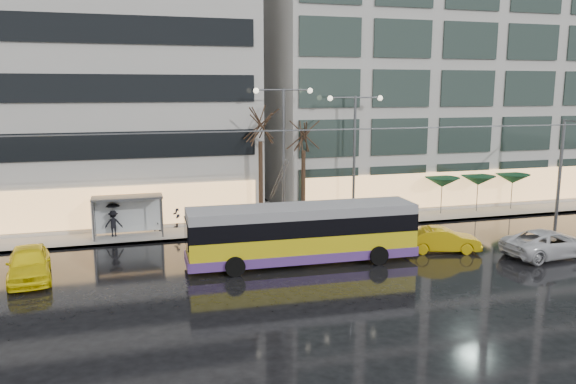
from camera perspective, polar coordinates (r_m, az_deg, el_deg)
name	(u,v)px	position (r m, az deg, el deg)	size (l,w,h in m)	color
ground	(304,282)	(27.26, 1.60, -9.09)	(140.00, 140.00, 0.00)	black
sidewalk	(272,215)	(40.72, -1.65, -2.39)	(80.00, 10.00, 0.15)	gray
kerb	(291,232)	(36.08, 0.30, -4.07)	(80.00, 0.10, 0.15)	slate
building_right	(450,47)	(51.20, 16.12, 13.99)	(32.00, 14.00, 25.00)	#B3B1AB
trolleybus	(303,235)	(29.62, 1.49, -4.41)	(12.19, 4.89, 5.62)	gold
catenary	(280,170)	(33.94, -0.79, 2.20)	(42.24, 5.12, 7.00)	#595B60
bus_shelter	(121,207)	(35.90, -16.59, -1.50)	(4.20, 1.60, 2.51)	#595B60
street_lamp_near	(283,137)	(36.75, -0.46, 5.56)	(3.96, 0.36, 9.03)	#595B60
street_lamp_far	(355,140)	(38.41, 6.78, 5.29)	(3.96, 0.36, 8.53)	#595B60
tree_a	(260,121)	(36.50, -2.84, 7.24)	(3.20, 3.20, 8.40)	black
tree_b	(304,130)	(37.53, 1.59, 6.28)	(3.20, 3.20, 7.70)	black
parasol_a	(442,182)	(42.17, 15.39, 0.96)	(2.50, 2.50, 2.65)	#595B60
parasol_b	(478,180)	(43.79, 18.75, 1.12)	(2.50, 2.50, 2.65)	#595B60
parasol_c	(513,179)	(45.56, 21.86, 1.26)	(2.50, 2.50, 2.65)	#595B60
taxi_a	(29,263)	(30.02, -24.83, -6.59)	(1.94, 4.81, 1.64)	yellow
taxi_b	(442,240)	(33.05, 15.39, -4.70)	(1.46, 4.20, 1.38)	gold
sedan_silver	(549,243)	(34.15, 25.02, -4.74)	(2.48, 5.37, 1.49)	silver
pedestrian_a	(156,209)	(36.68, -13.24, -1.69)	(1.21, 1.22, 2.19)	black
pedestrian_b	(176,214)	(37.58, -11.29, -2.20)	(1.06, 0.98, 1.74)	black
pedestrian_c	(113,219)	(36.13, -17.32, -2.60)	(1.12, 0.93, 2.11)	black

